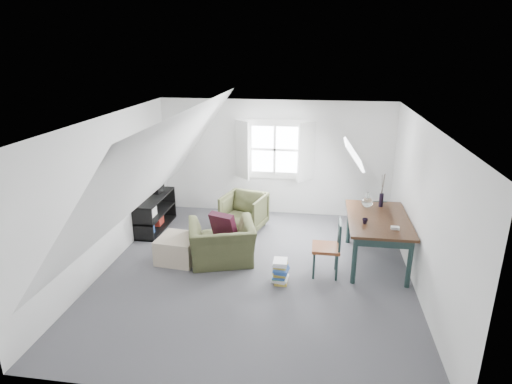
% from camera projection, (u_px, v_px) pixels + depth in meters
% --- Properties ---
extents(floor, '(5.50, 5.50, 0.00)m').
position_uv_depth(floor, '(256.00, 272.00, 7.09)').
color(floor, '#4B4B50').
rests_on(floor, ground).
extents(ceiling, '(5.50, 5.50, 0.00)m').
position_uv_depth(ceiling, '(256.00, 121.00, 6.28)').
color(ceiling, white).
rests_on(ceiling, wall_back).
extents(wall_back, '(5.00, 0.00, 5.00)m').
position_uv_depth(wall_back, '(275.00, 158.00, 9.26)').
color(wall_back, silver).
rests_on(wall_back, ground).
extents(wall_front, '(5.00, 0.00, 5.00)m').
position_uv_depth(wall_front, '(214.00, 298.00, 4.11)').
color(wall_front, silver).
rests_on(wall_front, ground).
extents(wall_left, '(0.00, 5.50, 5.50)m').
position_uv_depth(wall_left, '(106.00, 193.00, 7.04)').
color(wall_left, silver).
rests_on(wall_left, ground).
extents(wall_right, '(0.00, 5.50, 5.50)m').
position_uv_depth(wall_right, '(422.00, 210.00, 6.34)').
color(wall_right, silver).
rests_on(wall_right, ground).
extents(slope_left, '(3.19, 5.50, 4.48)m').
position_uv_depth(slope_left, '(159.00, 165.00, 6.74)').
color(slope_left, white).
rests_on(slope_left, wall_left).
extents(slope_right, '(3.19, 5.50, 4.48)m').
position_uv_depth(slope_right, '(360.00, 173.00, 6.30)').
color(slope_right, white).
rests_on(slope_right, wall_right).
extents(dormer_window, '(1.71, 0.35, 1.30)m').
position_uv_depth(dormer_window, '(275.00, 150.00, 9.13)').
color(dormer_window, white).
rests_on(dormer_window, wall_back).
extents(skylight, '(0.35, 0.75, 0.47)m').
position_uv_depth(skylight, '(354.00, 154.00, 7.53)').
color(skylight, white).
rests_on(skylight, slope_right).
extents(armchair_near, '(1.32, 1.23, 0.71)m').
position_uv_depth(armchair_near, '(222.00, 261.00, 7.44)').
color(armchair_near, '#3E4225').
rests_on(armchair_near, floor).
extents(armchair_far, '(0.97, 0.99, 0.74)m').
position_uv_depth(armchair_far, '(244.00, 228.00, 8.78)').
color(armchair_far, '#3E4225').
rests_on(armchair_far, floor).
extents(throw_pillow, '(0.51, 0.40, 0.47)m').
position_uv_depth(throw_pillow, '(223.00, 225.00, 7.38)').
color(throw_pillow, '#3C1021').
rests_on(throw_pillow, armchair_near).
extents(ottoman, '(0.72, 0.72, 0.44)m').
position_uv_depth(ottoman, '(178.00, 249.00, 7.41)').
color(ottoman, tan).
rests_on(ottoman, floor).
extents(dining_table, '(1.00, 1.67, 0.84)m').
position_uv_depth(dining_table, '(378.00, 224.00, 7.17)').
color(dining_table, '#341D11').
rests_on(dining_table, floor).
extents(demijohn, '(0.19, 0.19, 0.27)m').
position_uv_depth(demijohn, '(367.00, 202.00, 7.54)').
color(demijohn, silver).
rests_on(demijohn, dining_table).
extents(vase_twigs, '(0.08, 0.09, 0.60)m').
position_uv_depth(vase_twigs, '(381.00, 199.00, 7.59)').
color(vase_twigs, black).
rests_on(vase_twigs, dining_table).
extents(cup, '(0.12, 0.12, 0.09)m').
position_uv_depth(cup, '(365.00, 224.00, 6.89)').
color(cup, black).
rests_on(cup, dining_table).
extents(paper_box, '(0.13, 0.09, 0.04)m').
position_uv_depth(paper_box, '(395.00, 228.00, 6.68)').
color(paper_box, white).
rests_on(paper_box, dining_table).
extents(dining_chair_far, '(0.40, 0.40, 0.85)m').
position_uv_depth(dining_chair_far, '(374.00, 218.00, 8.13)').
color(dining_chair_far, brown).
rests_on(dining_chair_far, floor).
extents(dining_chair_near, '(0.44, 0.44, 0.94)m').
position_uv_depth(dining_chair_near, '(328.00, 247.00, 6.86)').
color(dining_chair_near, brown).
rests_on(dining_chair_near, floor).
extents(media_shelf, '(0.44, 1.33, 0.68)m').
position_uv_depth(media_shelf, '(154.00, 215.00, 8.67)').
color(media_shelf, black).
rests_on(media_shelf, floor).
extents(electronics_box, '(0.22, 0.28, 0.21)m').
position_uv_depth(electronics_box, '(157.00, 188.00, 8.80)').
color(electronics_box, black).
rests_on(electronics_box, media_shelf).
extents(magazine_stack, '(0.28, 0.33, 0.38)m').
position_uv_depth(magazine_stack, '(280.00, 272.00, 6.72)').
color(magazine_stack, '#B29933').
rests_on(magazine_stack, floor).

